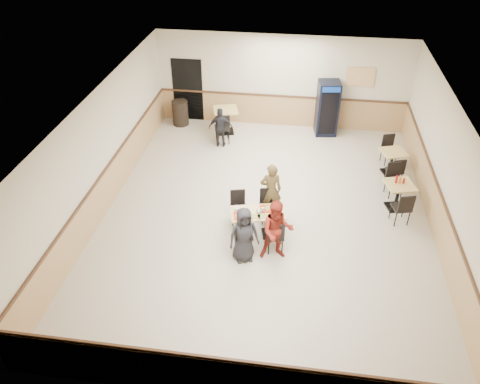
# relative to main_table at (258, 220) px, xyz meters

# --- Properties ---
(ground) EXTENTS (10.00, 10.00, 0.00)m
(ground) POSITION_rel_main_table_xyz_m (0.12, 0.80, -0.45)
(ground) COLOR beige
(ground) RESTS_ON ground
(room_shell) EXTENTS (10.00, 10.00, 10.00)m
(room_shell) POSITION_rel_main_table_xyz_m (1.89, 3.35, 0.13)
(room_shell) COLOR silver
(room_shell) RESTS_ON ground
(main_table) EXTENTS (1.36, 0.90, 0.67)m
(main_table) POSITION_rel_main_table_xyz_m (0.00, 0.00, 0.00)
(main_table) COLOR black
(main_table) RESTS_ON ground
(main_chairs) EXTENTS (1.42, 1.68, 0.85)m
(main_chairs) POSITION_rel_main_table_xyz_m (-0.04, -0.01, -0.02)
(main_chairs) COLOR black
(main_chairs) RESTS_ON ground
(diner_woman_left) EXTENTS (0.77, 0.64, 1.34)m
(diner_woman_left) POSITION_rel_main_table_xyz_m (-0.21, -0.83, 0.22)
(diner_woman_left) COLOR black
(diner_woman_left) RESTS_ON ground
(diner_woman_right) EXTENTS (0.80, 0.67, 1.47)m
(diner_woman_right) POSITION_rel_main_table_xyz_m (0.48, -0.67, 0.29)
(diner_woman_right) COLOR maroon
(diner_woman_right) RESTS_ON ground
(diner_man_opposite) EXTENTS (0.59, 0.45, 1.46)m
(diner_man_opposite) POSITION_rel_main_table_xyz_m (0.21, 0.83, 0.28)
(diner_man_opposite) COLOR brown
(diner_man_opposite) RESTS_ON ground
(lone_diner) EXTENTS (0.76, 0.37, 1.25)m
(lone_diner) POSITION_rel_main_table_xyz_m (-1.58, 4.08, 0.18)
(lone_diner) COLOR black
(lone_diner) RESTS_ON ground
(tabletop_clutter) EXTENTS (1.09, 0.73, 0.12)m
(tabletop_clutter) POSITION_rel_main_table_xyz_m (-0.05, -0.05, 0.25)
(tabletop_clutter) COLOR red
(tabletop_clutter) RESTS_ON main_table
(side_table_near) EXTENTS (0.82, 0.82, 0.72)m
(side_table_near) POSITION_rel_main_table_xyz_m (3.35, 1.56, 0.03)
(side_table_near) COLOR black
(side_table_near) RESTS_ON ground
(side_table_near_chair_south) EXTENTS (0.52, 0.52, 0.91)m
(side_table_near_chair_south) POSITION_rel_main_table_xyz_m (3.35, 0.98, 0.01)
(side_table_near_chair_south) COLOR black
(side_table_near_chair_south) RESTS_ON ground
(side_table_near_chair_north) EXTENTS (0.52, 0.52, 0.91)m
(side_table_near_chair_north) POSITION_rel_main_table_xyz_m (3.35, 2.13, 0.01)
(side_table_near_chair_north) COLOR black
(side_table_near_chair_north) RESTS_ON ground
(side_table_far) EXTENTS (0.81, 0.81, 0.68)m
(side_table_far) POSITION_rel_main_table_xyz_m (3.41, 3.23, 0.01)
(side_table_far) COLOR black
(side_table_far) RESTS_ON ground
(side_table_far_chair_south) EXTENTS (0.51, 0.51, 0.87)m
(side_table_far_chair_south) POSITION_rel_main_table_xyz_m (3.41, 2.68, -0.01)
(side_table_far_chair_south) COLOR black
(side_table_far_chair_south) RESTS_ON ground
(side_table_far_chair_north) EXTENTS (0.51, 0.51, 0.87)m
(side_table_far_chair_north) POSITION_rel_main_table_xyz_m (3.41, 3.78, -0.01)
(side_table_far_chair_north) COLOR black
(side_table_far_chair_north) RESTS_ON ground
(condiment_caddy) EXTENTS (0.23, 0.06, 0.20)m
(condiment_caddy) POSITION_rel_main_table_xyz_m (3.32, 1.61, 0.36)
(condiment_caddy) COLOR #A70B0D
(condiment_caddy) RESTS_ON side_table_near
(back_table) EXTENTS (0.92, 0.92, 0.81)m
(back_table) POSITION_rel_main_table_xyz_m (-1.58, 5.00, 0.09)
(back_table) COLOR black
(back_table) RESTS_ON ground
(back_table_chair_lone) EXTENTS (0.58, 0.58, 1.02)m
(back_table_chair_lone) POSITION_rel_main_table_xyz_m (-1.58, 4.35, 0.07)
(back_table_chair_lone) COLOR black
(back_table_chair_lone) RESTS_ON ground
(pepsi_cooler) EXTENTS (0.74, 0.74, 1.74)m
(pepsi_cooler) POSITION_rel_main_table_xyz_m (1.60, 5.39, 0.42)
(pepsi_cooler) COLOR black
(pepsi_cooler) RESTS_ON ground
(trash_bin) EXTENTS (0.52, 0.52, 0.83)m
(trash_bin) POSITION_rel_main_table_xyz_m (-3.18, 5.35, -0.03)
(trash_bin) COLOR black
(trash_bin) RESTS_ON ground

